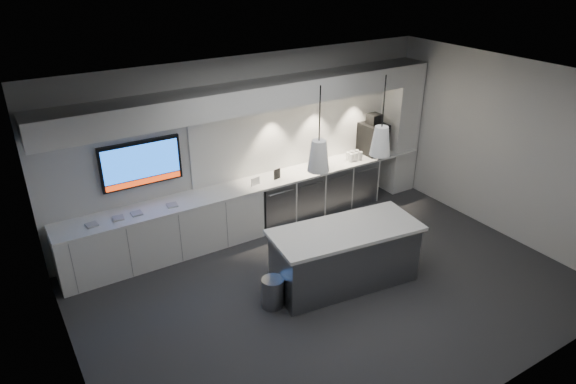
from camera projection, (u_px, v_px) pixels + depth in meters
floor at (333, 289)px, 7.54m from camera, size 7.00×7.00×0.00m
ceiling at (342, 88)px, 6.24m from camera, size 7.00×7.00×0.00m
wall_back at (250, 143)px, 8.80m from camera, size 7.00×0.00×7.00m
wall_front at (492, 295)px, 4.98m from camera, size 7.00×0.00×7.00m
wall_left at (61, 279)px, 5.23m from camera, size 0.00×7.00×7.00m
wall_right at (505, 149)px, 8.56m from camera, size 0.00×7.00×7.00m
back_counter at (260, 183)px, 8.82m from camera, size 6.80×0.65×0.04m
left_base_cabinets at (164, 232)px, 8.19m from camera, size 3.30×0.63×0.86m
fridge_unit_a at (273, 203)px, 9.14m from camera, size 0.60×0.61×0.85m
fridge_unit_b at (302, 195)px, 9.44m from camera, size 0.60×0.61×0.85m
fridge_unit_c at (330, 187)px, 9.74m from camera, size 0.60×0.61×0.85m
fridge_unit_d at (356, 180)px, 10.04m from camera, size 0.60×0.61×0.85m
backsplash at (308, 129)px, 9.34m from camera, size 4.60×0.03×1.30m
soffit at (257, 96)px, 8.18m from camera, size 6.90×0.60×0.40m
column at (399, 127)px, 10.18m from camera, size 0.55×0.55×2.60m
wall_tv at (141, 163)px, 7.83m from camera, size 1.25×0.07×0.72m
island at (345, 256)px, 7.51m from camera, size 2.28×1.20×0.92m
bin at (273, 292)px, 7.12m from camera, size 0.34×0.34×0.44m
coffee_machine at (373, 137)px, 9.90m from camera, size 0.43×0.61×0.78m
sign_black at (277, 174)px, 8.88m from camera, size 0.14×0.05×0.18m
sign_white at (255, 181)px, 8.66m from camera, size 0.18×0.06×0.14m
cup_cluster at (354, 156)px, 9.67m from camera, size 0.29×0.19×0.16m
tray_a at (92, 225)px, 7.43m from camera, size 0.18×0.18×0.02m
tray_b at (118, 218)px, 7.61m from camera, size 0.18×0.18×0.02m
tray_c at (137, 213)px, 7.74m from camera, size 0.16×0.16×0.02m
tray_d at (172, 205)px, 7.99m from camera, size 0.18×0.18×0.02m
pendant_left at (319, 155)px, 6.53m from camera, size 0.29×0.29×1.11m
pendant_right at (381, 141)px, 7.02m from camera, size 0.29×0.29×1.11m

